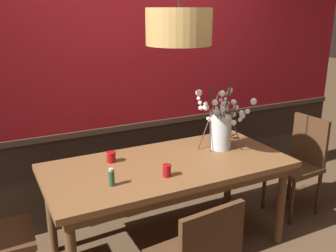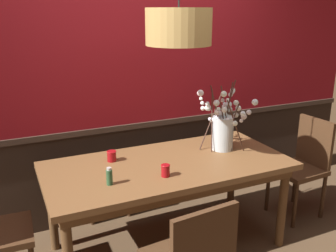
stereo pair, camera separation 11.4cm
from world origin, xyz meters
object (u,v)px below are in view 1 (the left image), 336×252
object	(u,v)px
chair_far_side_left	(98,160)
pendant_lamp	(179,27)
candle_holder_nearer_edge	(111,157)
candle_holder_nearer_center	(167,170)
dining_table	(168,173)
condiment_bottle	(111,178)
chair_head_east_end	(299,160)
vase_with_blossoms	(221,127)

from	to	relation	value
chair_far_side_left	pendant_lamp	size ratio (longest dim) A/B	0.83
candle_holder_nearer_edge	candle_holder_nearer_center	bearing A→B (deg)	-58.38
chair_far_side_left	candle_holder_nearer_edge	bearing A→B (deg)	-96.62
dining_table	condiment_bottle	distance (m)	0.57
chair_head_east_end	pendant_lamp	bearing A→B (deg)	-178.08
pendant_lamp	dining_table	bearing A→B (deg)	127.67
chair_head_east_end	chair_far_side_left	bearing A→B (deg)	152.86
dining_table	chair_far_side_left	world-z (taller)	chair_far_side_left
chair_far_side_left	pendant_lamp	xyz separation A→B (m)	(0.37, -0.93, 1.28)
condiment_bottle	pendant_lamp	world-z (taller)	pendant_lamp
candle_holder_nearer_edge	pendant_lamp	bearing A→B (deg)	-33.16
chair_far_side_left	candle_holder_nearer_edge	xyz separation A→B (m)	(-0.07, -0.64, 0.28)
dining_table	candle_holder_nearer_edge	bearing A→B (deg)	150.34
condiment_bottle	dining_table	bearing A→B (deg)	18.83
dining_table	chair_head_east_end	world-z (taller)	chair_head_east_end
dining_table	condiment_bottle	world-z (taller)	condiment_bottle
chair_head_east_end	condiment_bottle	size ratio (longest dim) A/B	7.45
vase_with_blossoms	candle_holder_nearer_edge	bearing A→B (deg)	171.82
vase_with_blossoms	candle_holder_nearer_edge	xyz separation A→B (m)	(-0.95, 0.14, -0.15)
candle_holder_nearer_center	chair_head_east_end	bearing A→B (deg)	7.33
condiment_bottle	pendant_lamp	size ratio (longest dim) A/B	0.11
candle_holder_nearer_edge	condiment_bottle	xyz separation A→B (m)	(-0.13, -0.40, 0.02)
dining_table	chair_far_side_left	bearing A→B (deg)	110.02
chair_far_side_left	pendant_lamp	distance (m)	1.63
condiment_bottle	vase_with_blossoms	bearing A→B (deg)	13.81
dining_table	candle_holder_nearer_edge	distance (m)	0.47
chair_head_east_end	dining_table	bearing A→B (deg)	179.18
chair_far_side_left	pendant_lamp	world-z (taller)	pendant_lamp
condiment_bottle	chair_head_east_end	bearing A→B (deg)	4.68
chair_far_side_left	vase_with_blossoms	distance (m)	1.25
condiment_bottle	pendant_lamp	xyz separation A→B (m)	(0.58, 0.11, 0.98)
candle_holder_nearer_center	pendant_lamp	world-z (taller)	pendant_lamp
dining_table	candle_holder_nearer_edge	world-z (taller)	candle_holder_nearer_edge
chair_far_side_left	condiment_bottle	world-z (taller)	chair_far_side_left
chair_head_east_end	candle_holder_nearer_center	bearing A→B (deg)	-172.67
vase_with_blossoms	condiment_bottle	distance (m)	1.12
dining_table	condiment_bottle	size ratio (longest dim) A/B	15.15
vase_with_blossoms	condiment_bottle	world-z (taller)	vase_with_blossoms
candle_holder_nearer_edge	condiment_bottle	world-z (taller)	condiment_bottle
dining_table	pendant_lamp	world-z (taller)	pendant_lamp
dining_table	vase_with_blossoms	world-z (taller)	vase_with_blossoms
vase_with_blossoms	pendant_lamp	world-z (taller)	pendant_lamp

